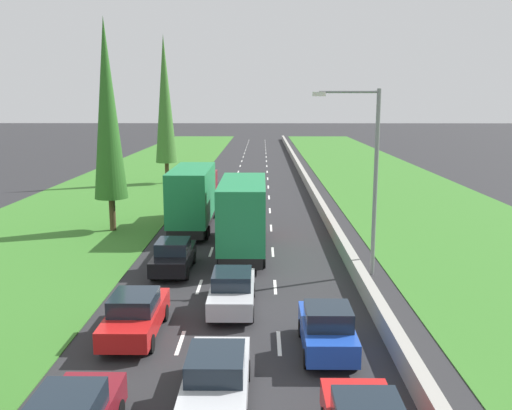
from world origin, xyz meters
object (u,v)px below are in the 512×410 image
at_px(poplar_tree_second, 107,110).
at_px(blue_hatchback_right_lane, 327,329).
at_px(black_sedan_left_lane, 174,256).
at_px(poplar_tree_third, 165,100).
at_px(red_sedan_left_lane, 135,315).
at_px(silver_sedan_centre_lane, 216,379).
at_px(silver_sedan_centre_lane_second, 232,290).
at_px(black_hatchback_left_lane, 209,192).
at_px(street_light_mast, 369,169).
at_px(green_box_truck_left_lane, 194,196).
at_px(green_box_truck_centre_lane, 243,214).

bearing_deg(poplar_tree_second, blue_hatchback_right_lane, -55.97).
relative_size(black_sedan_left_lane, poplar_tree_third, 0.30).
distance_m(red_sedan_left_lane, blue_hatchback_right_lane, 6.92).
xyz_separation_m(red_sedan_left_lane, silver_sedan_centre_lane, (3.33, -4.66, 0.00)).
distance_m(silver_sedan_centre_lane_second, poplar_tree_second, 17.79).
relative_size(red_sedan_left_lane, poplar_tree_third, 0.30).
bearing_deg(black_hatchback_left_lane, poplar_tree_third, 117.31).
bearing_deg(poplar_tree_second, street_light_mast, -31.57).
bearing_deg(red_sedan_left_lane, black_hatchback_left_lane, 89.77).
relative_size(black_sedan_left_lane, street_light_mast, 0.50).
bearing_deg(blue_hatchback_right_lane, green_box_truck_left_lane, 110.01).
height_order(green_box_truck_left_lane, black_hatchback_left_lane, green_box_truck_left_lane).
xyz_separation_m(black_sedan_left_lane, black_hatchback_left_lane, (-0.06, 19.68, 0.02)).
distance_m(silver_sedan_centre_lane_second, blue_hatchback_right_lane, 5.23).
relative_size(silver_sedan_centre_lane_second, blue_hatchback_right_lane, 1.15).
distance_m(red_sedan_left_lane, green_box_truck_left_lane, 17.34).
bearing_deg(red_sedan_left_lane, green_box_truck_centre_lane, 72.82).
bearing_deg(green_box_truck_centre_lane, red_sedan_left_lane, -107.18).
height_order(poplar_tree_second, street_light_mast, poplar_tree_second).
xyz_separation_m(silver_sedan_centre_lane, green_box_truck_centre_lane, (0.22, 16.14, 1.37)).
relative_size(green_box_truck_left_lane, black_hatchback_left_lane, 2.41).
relative_size(blue_hatchback_right_lane, poplar_tree_third, 0.26).
relative_size(silver_sedan_centre_lane, poplar_tree_third, 0.30).
xyz_separation_m(red_sedan_left_lane, green_box_truck_left_lane, (0.04, 17.29, 1.37)).
relative_size(green_box_truck_left_lane, poplar_tree_third, 0.63).
xyz_separation_m(silver_sedan_centre_lane, green_box_truck_left_lane, (-3.28, 21.95, 1.37)).
xyz_separation_m(red_sedan_left_lane, black_hatchback_left_lane, (0.11, 27.42, 0.02)).
height_order(silver_sedan_centre_lane_second, street_light_mast, street_light_mast).
bearing_deg(poplar_tree_third, silver_sedan_centre_lane_second, -76.19).
distance_m(silver_sedan_centre_lane, green_box_truck_centre_lane, 16.19).
distance_m(black_sedan_left_lane, blue_hatchback_right_lane, 11.19).
height_order(black_sedan_left_lane, green_box_truck_centre_lane, green_box_truck_centre_lane).
bearing_deg(black_hatchback_left_lane, street_light_mast, -64.46).
height_order(silver_sedan_centre_lane, blue_hatchback_right_lane, blue_hatchback_right_lane).
bearing_deg(green_box_truck_centre_lane, silver_sedan_centre_lane, -90.78).
relative_size(green_box_truck_left_lane, poplar_tree_second, 0.69).
xyz_separation_m(silver_sedan_centre_lane, blue_hatchback_right_lane, (3.47, 3.39, 0.02)).
xyz_separation_m(silver_sedan_centre_lane_second, blue_hatchback_right_lane, (3.42, -3.96, 0.02)).
relative_size(green_box_truck_centre_lane, poplar_tree_third, 0.63).
xyz_separation_m(red_sedan_left_lane, poplar_tree_second, (-5.24, 16.56, 7.06)).
bearing_deg(poplar_tree_second, green_box_truck_centre_lane, -30.05).
bearing_deg(green_box_truck_centre_lane, blue_hatchback_right_lane, -75.68).
bearing_deg(silver_sedan_centre_lane_second, silver_sedan_centre_lane, -90.40).
bearing_deg(poplar_tree_third, street_light_mast, -63.85).
bearing_deg(black_sedan_left_lane, poplar_tree_third, 100.22).
relative_size(green_box_truck_left_lane, green_box_truck_centre_lane, 1.00).
relative_size(silver_sedan_centre_lane, black_sedan_left_lane, 1.00).
distance_m(green_box_truck_left_lane, poplar_tree_third, 22.13).
bearing_deg(poplar_tree_second, red_sedan_left_lane, -72.44).
distance_m(silver_sedan_centre_lane, silver_sedan_centre_lane_second, 7.35).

